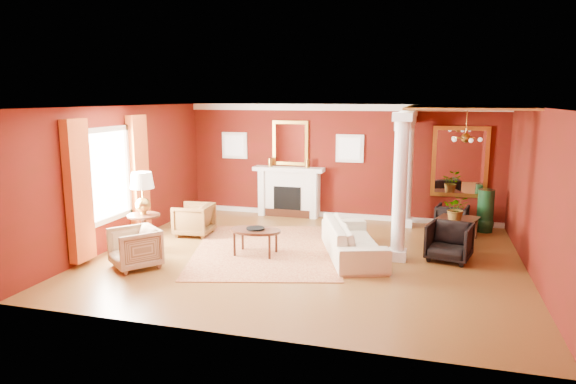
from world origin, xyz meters
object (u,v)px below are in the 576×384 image
(armchair_leopard, at_px, (194,218))
(side_table, at_px, (143,198))
(sofa, at_px, (353,234))
(armchair_stripe, at_px, (135,246))
(dining_table, at_px, (455,226))
(coffee_table, at_px, (255,232))

(armchair_leopard, bearing_deg, side_table, -21.96)
(sofa, height_order, armchair_leopard, sofa)
(side_table, bearing_deg, armchair_stripe, -68.10)
(armchair_leopard, relative_size, armchair_stripe, 0.98)
(side_table, bearing_deg, dining_table, 20.12)
(armchair_leopard, height_order, armchair_stripe, armchair_stripe)
(armchair_leopard, xyz_separation_m, dining_table, (5.63, 0.88, -0.00))
(sofa, relative_size, armchair_stripe, 2.92)
(sofa, distance_m, side_table, 4.24)
(armchair_stripe, bearing_deg, coffee_table, 74.71)
(sofa, xyz_separation_m, dining_table, (1.94, 1.50, -0.07))
(armchair_leopard, relative_size, dining_table, 0.56)
(sofa, relative_size, coffee_table, 2.32)
(sofa, height_order, armchair_stripe, sofa)
(coffee_table, bearing_deg, dining_table, 26.28)
(sofa, xyz_separation_m, coffee_table, (-1.87, -0.39, 0.01))
(armchair_stripe, height_order, coffee_table, armchair_stripe)
(armchair_leopard, height_order, dining_table, armchair_leopard)
(dining_table, bearing_deg, side_table, 127.46)
(sofa, height_order, side_table, side_table)
(armchair_stripe, xyz_separation_m, dining_table, (5.67, 3.21, -0.01))
(armchair_stripe, xyz_separation_m, coffee_table, (1.86, 1.33, 0.06))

